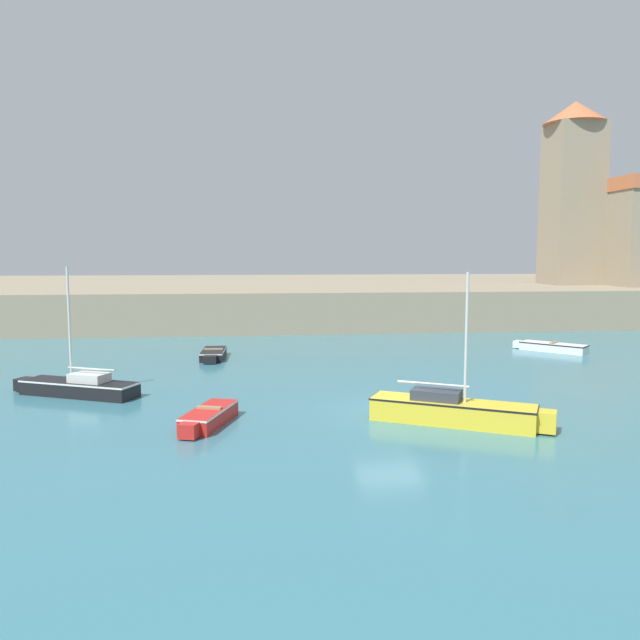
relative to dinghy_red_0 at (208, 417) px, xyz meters
The scene contains 8 objects.
ground_plane 6.75m from the dinghy_red_0, ahead, with size 200.00×200.00×0.00m, color teal.
quay_seawall 44.14m from the dinghy_red_0, 81.34° to the left, with size 120.00×40.00×3.06m, color gray.
dinghy_red_0 is the anchor object (origin of this frame).
sailboat_yellow_1 8.54m from the dinghy_red_0, ahead, with size 5.99×3.86×5.28m.
dinghy_black_2 13.98m from the dinghy_red_0, 92.88° to the left, with size 1.37×3.72×0.56m.
sailboat_black_3 7.73m from the dinghy_red_0, 137.87° to the left, with size 5.60×3.29×5.36m.
dinghy_white_4 24.29m from the dinghy_red_0, 36.37° to the left, with size 3.69×3.75×0.59m.
church 52.79m from the dinghy_red_0, 44.19° to the left, with size 16.15×17.39×16.62m.
Camera 1 is at (-5.04, -22.43, 5.89)m, focal length 35.00 mm.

